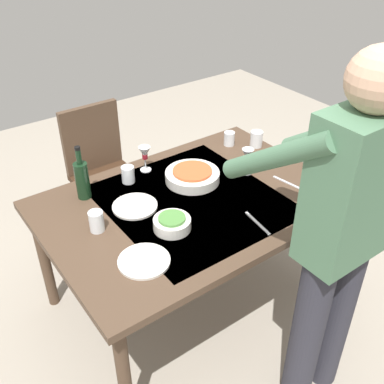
# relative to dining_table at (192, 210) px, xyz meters

# --- Properties ---
(ground_plane) EXTENTS (6.00, 6.00, 0.00)m
(ground_plane) POSITION_rel_dining_table_xyz_m (0.00, 0.00, -0.66)
(ground_plane) COLOR #9E9384
(dining_table) EXTENTS (1.52, 1.06, 0.72)m
(dining_table) POSITION_rel_dining_table_xyz_m (0.00, 0.00, 0.00)
(dining_table) COLOR #4C3828
(dining_table) RESTS_ON ground_plane
(chair_near) EXTENTS (0.40, 0.40, 0.91)m
(chair_near) POSITION_rel_dining_table_xyz_m (0.09, -0.91, -0.13)
(chair_near) COLOR #352114
(chair_near) RESTS_ON ground_plane
(person_server) EXTENTS (0.42, 0.61, 1.69)m
(person_server) POSITION_rel_dining_table_xyz_m (-0.13, 0.79, 0.31)
(person_server) COLOR #2D2D38
(person_server) RESTS_ON ground_plane
(wine_bottle) EXTENTS (0.07, 0.07, 0.30)m
(wine_bottle) POSITION_rel_dining_table_xyz_m (0.44, -0.36, 0.18)
(wine_bottle) COLOR black
(wine_bottle) RESTS_ON dining_table
(wine_glass_left) EXTENTS (0.07, 0.07, 0.15)m
(wine_glass_left) POSITION_rel_dining_table_xyz_m (0.04, -0.40, 0.17)
(wine_glass_left) COLOR white
(wine_glass_left) RESTS_ON dining_table
(wine_glass_right) EXTENTS (0.07, 0.07, 0.15)m
(wine_glass_right) POSITION_rel_dining_table_xyz_m (-0.41, -0.04, 0.17)
(wine_glass_right) COLOR white
(wine_glass_right) RESTS_ON dining_table
(water_cup_near_left) EXTENTS (0.08, 0.08, 0.10)m
(water_cup_near_left) POSITION_rel_dining_table_xyz_m (-0.67, -0.25, 0.11)
(water_cup_near_left) COLOR silver
(water_cup_near_left) RESTS_ON dining_table
(water_cup_near_right) EXTENTS (0.07, 0.07, 0.09)m
(water_cup_near_right) POSITION_rel_dining_table_xyz_m (-0.55, -0.36, 0.11)
(water_cup_near_right) COLOR silver
(water_cup_near_right) RESTS_ON dining_table
(water_cup_far_left) EXTENTS (0.07, 0.07, 0.09)m
(water_cup_far_left) POSITION_rel_dining_table_xyz_m (0.18, -0.35, 0.11)
(water_cup_far_left) COLOR silver
(water_cup_far_left) RESTS_ON dining_table
(water_cup_far_right) EXTENTS (0.07, 0.07, 0.10)m
(water_cup_far_right) POSITION_rel_dining_table_xyz_m (0.51, -0.06, 0.12)
(water_cup_far_right) COLOR silver
(water_cup_far_right) RESTS_ON dining_table
(serving_bowl_pasta) EXTENTS (0.30, 0.30, 0.07)m
(serving_bowl_pasta) POSITION_rel_dining_table_xyz_m (-0.11, -0.15, 0.10)
(serving_bowl_pasta) COLOR silver
(serving_bowl_pasta) RESTS_ON dining_table
(side_bowl_salad) EXTENTS (0.18, 0.18, 0.07)m
(side_bowl_salad) POSITION_rel_dining_table_xyz_m (0.22, 0.14, 0.10)
(side_bowl_salad) COLOR silver
(side_bowl_salad) RESTS_ON dining_table
(dinner_plate_near) EXTENTS (0.23, 0.23, 0.01)m
(dinner_plate_near) POSITION_rel_dining_table_xyz_m (0.27, -0.12, 0.07)
(dinner_plate_near) COLOR silver
(dinner_plate_near) RESTS_ON dining_table
(dinner_plate_far) EXTENTS (0.23, 0.23, 0.01)m
(dinner_plate_far) POSITION_rel_dining_table_xyz_m (0.44, 0.26, 0.07)
(dinner_plate_far) COLOR silver
(dinner_plate_far) RESTS_ON dining_table
(table_knife) EXTENTS (0.04, 0.20, 0.00)m
(table_knife) POSITION_rel_dining_table_xyz_m (-0.14, 0.35, 0.07)
(table_knife) COLOR silver
(table_knife) RESTS_ON dining_table
(table_fork) EXTENTS (0.04, 0.18, 0.00)m
(table_fork) POSITION_rel_dining_table_xyz_m (-0.52, 0.17, 0.07)
(table_fork) COLOR silver
(table_fork) RESTS_ON dining_table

